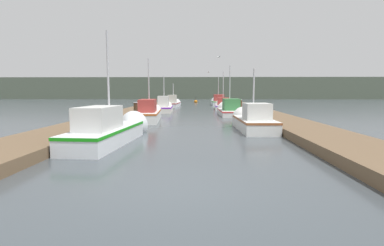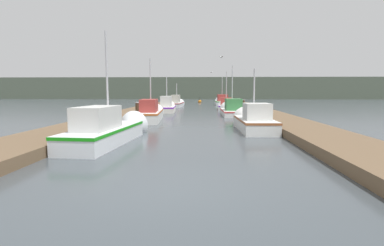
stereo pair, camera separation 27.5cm
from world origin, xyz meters
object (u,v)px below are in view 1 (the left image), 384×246
object	(u,v)px
mooring_piling_0	(136,111)
fishing_boat_5	(223,106)
fishing_boat_7	(218,102)
fishing_boat_3	(229,110)
fishing_boat_4	(164,107)
seagull_lead	(208,72)
fishing_boat_6	(174,103)
mooring_piling_1	(241,106)
fishing_boat_0	(112,129)
channel_buoy	(196,102)
fishing_boat_2	(150,113)
fishing_boat_1	(252,121)
seagull_1	(219,57)

from	to	relation	value
mooring_piling_0	fishing_boat_5	bearing A→B (deg)	61.18
fishing_boat_7	fishing_boat_3	bearing A→B (deg)	-91.68
fishing_boat_4	fishing_boat_5	xyz separation A→B (m)	(5.84, 4.52, -0.08)
fishing_boat_4	seagull_lead	distance (m)	7.27
fishing_boat_4	fishing_boat_6	bearing A→B (deg)	86.60
fishing_boat_4	mooring_piling_1	xyz separation A→B (m)	(7.13, -0.29, 0.14)
fishing_boat_0	fishing_boat_4	size ratio (longest dim) A/B	1.24
fishing_boat_3	channel_buoy	size ratio (longest dim) A/B	5.63
mooring_piling_0	seagull_lead	xyz separation A→B (m)	(5.23, 12.62, 3.36)
fishing_boat_2	fishing_boat_4	world-z (taller)	fishing_boat_2
fishing_boat_3	fishing_boat_0	bearing A→B (deg)	-114.74
fishing_boat_1	fishing_boat_3	xyz separation A→B (m)	(-0.30, 9.46, -0.05)
mooring_piling_0	seagull_lead	world-z (taller)	seagull_lead
fishing_boat_3	fishing_boat_5	distance (m)	7.63
fishing_boat_6	seagull_1	bearing A→B (deg)	-65.27
fishing_boat_0	fishing_boat_7	size ratio (longest dim) A/B	1.17
fishing_boat_6	mooring_piling_0	world-z (taller)	fishing_boat_6
mooring_piling_1	fishing_boat_0	bearing A→B (deg)	-113.76
fishing_boat_7	fishing_boat_4	bearing A→B (deg)	-114.71
fishing_boat_3	channel_buoy	bearing A→B (deg)	96.02
fishing_boat_3	fishing_boat_4	world-z (taller)	fishing_boat_3
fishing_boat_6	fishing_boat_7	bearing A→B (deg)	40.18
fishing_boat_2	fishing_boat_6	world-z (taller)	fishing_boat_2
fishing_boat_5	mooring_piling_1	world-z (taller)	fishing_boat_5
fishing_boat_1	fishing_boat_7	distance (m)	26.20
fishing_boat_3	fishing_boat_7	xyz separation A→B (m)	(0.07, 16.74, 0.06)
fishing_boat_5	fishing_boat_6	xyz separation A→B (m)	(-5.78, 4.57, 0.08)
fishing_boat_2	fishing_boat_5	bearing A→B (deg)	60.18
fishing_boat_2	fishing_boat_0	bearing A→B (deg)	-94.60
fishing_boat_5	mooring_piling_0	xyz separation A→B (m)	(-6.82, -12.41, 0.24)
fishing_boat_2	mooring_piling_0	world-z (taller)	fishing_boat_2
fishing_boat_6	mooring_piling_0	size ratio (longest dim) A/B	4.79
fishing_boat_0	fishing_boat_1	distance (m)	7.34
fishing_boat_5	mooring_piling_1	bearing A→B (deg)	-73.06
fishing_boat_3	channel_buoy	distance (m)	24.63
fishing_boat_2	fishing_boat_6	distance (m)	17.00
fishing_boat_6	seagull_lead	xyz separation A→B (m)	(4.18, -4.35, 3.53)
fishing_boat_7	seagull_1	size ratio (longest dim) A/B	9.50
fishing_boat_2	mooring_piling_1	distance (m)	10.46
fishing_boat_4	fishing_boat_7	distance (m)	14.83
fishing_boat_7	seagull_lead	distance (m)	9.69
channel_buoy	seagull_1	size ratio (longest dim) A/B	1.92
mooring_piling_0	fishing_boat_1	bearing A→B (deg)	-33.51
fishing_boat_1	fishing_boat_6	world-z (taller)	fishing_boat_1
fishing_boat_7	mooring_piling_1	bearing A→B (deg)	-86.21
seagull_1	fishing_boat_5	bearing A→B (deg)	-29.89
fishing_boat_5	mooring_piling_0	size ratio (longest dim) A/B	4.81
fishing_boat_2	fishing_boat_5	size ratio (longest dim) A/B	1.13
fishing_boat_7	fishing_boat_5	bearing A→B (deg)	-91.53
fishing_boat_7	mooring_piling_1	size ratio (longest dim) A/B	4.57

